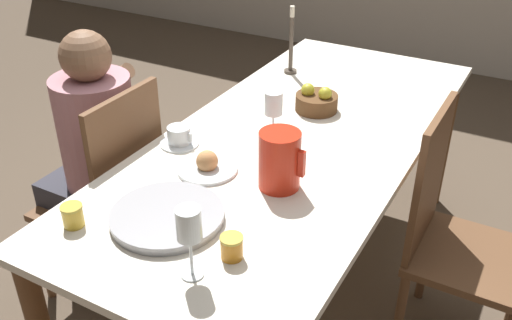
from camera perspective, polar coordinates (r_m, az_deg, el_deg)
The scene contains 15 objects.
ground_plane at distance 2.65m, azimuth 3.41°, elevation -12.41°, with size 20.00×20.00×0.00m, color brown.
dining_table at distance 2.24m, azimuth 3.94°, elevation 0.42°, with size 0.90×2.11×0.77m.
chair_person_side at distance 2.38m, azimuth -14.23°, elevation -3.55°, with size 0.42×0.42×0.98m.
chair_opposite at distance 2.22m, azimuth 19.07°, elevation -7.06°, with size 0.42×0.42×0.98m.
person_seated at distance 2.36m, azimuth -15.88°, elevation 1.35°, with size 0.39×0.41×1.17m.
red_pitcher at distance 1.83m, azimuth 2.36°, elevation 0.01°, with size 0.16×0.14×0.20m.
wine_glass_water at distance 2.07m, azimuth 1.76°, elevation 5.45°, with size 0.07×0.07×0.21m.
wine_glass_juice at distance 1.45m, azimuth -6.72°, elevation -6.77°, with size 0.07×0.07×0.21m.
teacup_near_person at distance 2.13m, azimuth -7.69°, elevation 2.30°, with size 0.15×0.15×0.07m.
serving_tray at distance 1.74m, azimuth -8.87°, elevation -5.59°, with size 0.34×0.34×0.03m.
bread_plate at distance 1.96m, azimuth -4.89°, elevation -0.53°, with size 0.21×0.21×0.08m.
jam_jar_amber at distance 1.57m, azimuth -2.44°, elevation -8.61°, with size 0.07×0.07×0.07m.
jam_jar_red at distance 1.77m, azimuth -17.87°, elevation -5.24°, with size 0.07×0.07×0.07m.
fruit_bowl at distance 2.38m, azimuth 6.07°, elevation 5.88°, with size 0.18×0.18×0.11m.
candlestick_tall at distance 2.73m, azimuth 3.52°, elevation 11.15°, with size 0.06×0.06×0.32m.
Camera 1 is at (0.81, -1.76, 1.80)m, focal length 40.00 mm.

